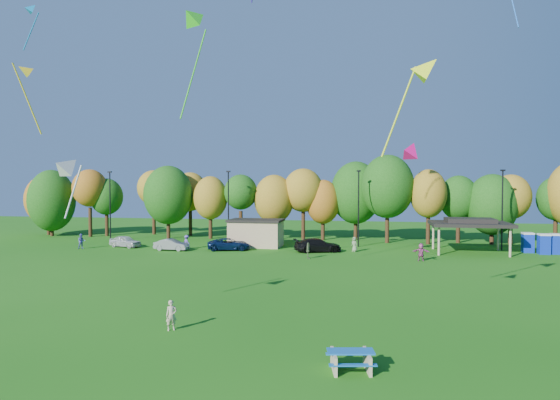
% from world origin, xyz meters
% --- Properties ---
extents(ground, '(160.00, 160.00, 0.00)m').
position_xyz_m(ground, '(0.00, 0.00, 0.00)').
color(ground, '#19600F').
rests_on(ground, ground).
extents(tree_line, '(93.57, 10.55, 11.15)m').
position_xyz_m(tree_line, '(-1.03, 45.51, 5.91)').
color(tree_line, black).
rests_on(tree_line, ground).
extents(lamp_posts, '(64.50, 0.25, 9.09)m').
position_xyz_m(lamp_posts, '(2.00, 40.00, 4.90)').
color(lamp_posts, black).
rests_on(lamp_posts, ground).
extents(utility_building, '(6.30, 4.30, 3.25)m').
position_xyz_m(utility_building, '(-10.00, 38.00, 1.64)').
color(utility_building, tan).
rests_on(utility_building, ground).
extents(pavilion, '(8.20, 6.20, 3.77)m').
position_xyz_m(pavilion, '(14.00, 37.00, 3.23)').
color(pavilion, tan).
rests_on(pavilion, ground).
extents(porta_potties, '(3.75, 2.22, 2.18)m').
position_xyz_m(porta_potties, '(21.61, 37.92, 1.10)').
color(porta_potties, '#0D2BAD').
rests_on(porta_potties, ground).
extents(picnic_table, '(2.15, 1.89, 0.82)m').
position_xyz_m(picnic_table, '(2.84, 0.49, 0.48)').
color(picnic_table, tan).
rests_on(picnic_table, ground).
extents(kite_flyer, '(0.68, 0.62, 1.56)m').
position_xyz_m(kite_flyer, '(-6.49, 4.34, 0.78)').
color(kite_flyer, '#BEA98E').
rests_on(kite_flyer, ground).
extents(car_a, '(4.27, 2.63, 1.36)m').
position_xyz_m(car_a, '(-25.07, 34.63, 0.68)').
color(car_a, silver).
rests_on(car_a, ground).
extents(car_b, '(3.92, 1.46, 1.28)m').
position_xyz_m(car_b, '(-18.54, 32.90, 0.64)').
color(car_b, gray).
rests_on(car_b, ground).
extents(car_c, '(5.29, 3.46, 1.35)m').
position_xyz_m(car_c, '(-12.23, 34.31, 0.68)').
color(car_c, '#0B1C42').
rests_on(car_c, ground).
extents(car_d, '(5.58, 3.70, 1.50)m').
position_xyz_m(car_d, '(-2.26, 34.66, 0.75)').
color(car_d, black).
rests_on(car_d, ground).
extents(far_person_0, '(1.65, 0.62, 1.74)m').
position_xyz_m(far_person_0, '(8.31, 30.28, 0.87)').
color(far_person_0, '#A1437C').
rests_on(far_person_0, ground).
extents(far_person_2, '(0.93, 0.93, 1.63)m').
position_xyz_m(far_person_2, '(1.69, 35.66, 0.82)').
color(far_person_2, gray).
rests_on(far_person_2, ground).
extents(far_person_3, '(0.48, 0.98, 1.61)m').
position_xyz_m(far_person_3, '(-2.68, 29.75, 0.80)').
color(far_person_3, '#5C7447').
rests_on(far_person_3, ground).
extents(far_person_4, '(1.18, 1.09, 1.60)m').
position_xyz_m(far_person_4, '(-17.32, 34.39, 0.80)').
color(far_person_4, '#5C4CA8').
rests_on(far_person_4, ground).
extents(far_person_5, '(1.07, 1.05, 1.74)m').
position_xyz_m(far_person_5, '(-29.27, 32.28, 0.87)').
color(far_person_5, '#4A4CA4').
rests_on(far_person_5, ground).
extents(kite_2, '(2.45, 2.54, 5.24)m').
position_xyz_m(kite_2, '(-20.63, 11.94, 15.45)').
color(kite_2, yellow).
extents(kite_4, '(2.70, 4.19, 7.44)m').
position_xyz_m(kite_4, '(-7.74, 11.85, 18.33)').
color(kite_4, green).
extents(kite_5, '(1.64, 2.29, 3.55)m').
position_xyz_m(kite_5, '(-11.71, 3.63, 8.46)').
color(kite_5, '#B4B4B4').
extents(kite_9, '(1.64, 1.72, 1.36)m').
position_xyz_m(kite_9, '(5.67, 7.83, 9.39)').
color(kite_9, '#FE0E7A').
extents(kite_10, '(3.32, 1.37, 5.53)m').
position_xyz_m(kite_10, '(6.45, 7.52, 13.54)').
color(kite_10, '#D1EE19').
extents(kite_12, '(2.17, 2.24, 4.34)m').
position_xyz_m(kite_12, '(-27.38, 21.93, 23.63)').
color(kite_12, '#0B75B1').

